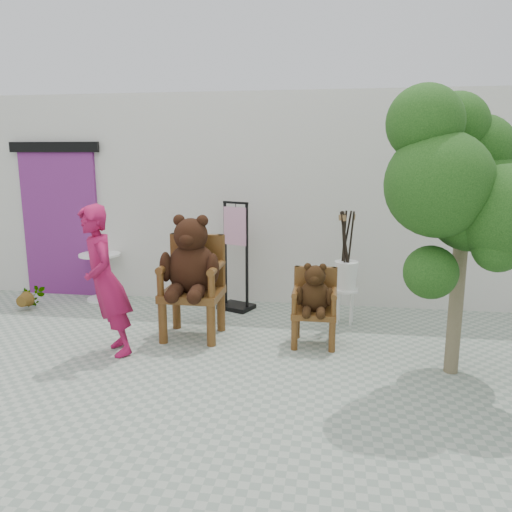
# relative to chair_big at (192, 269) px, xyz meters

# --- Properties ---
(ground_plane) EXTENTS (60.00, 60.00, 0.00)m
(ground_plane) POSITION_rel_chair_big_xyz_m (0.51, -1.07, -0.83)
(ground_plane) COLOR gray
(ground_plane) RESTS_ON ground
(back_wall) EXTENTS (9.00, 1.00, 3.00)m
(back_wall) POSITION_rel_chair_big_xyz_m (0.51, 2.03, 0.67)
(back_wall) COLOR silver
(back_wall) RESTS_ON ground
(doorway) EXTENTS (1.40, 0.11, 2.33)m
(doorway) POSITION_rel_chair_big_xyz_m (-2.49, 1.51, 0.34)
(doorway) COLOR #70256E
(doorway) RESTS_ON ground
(chair_big) EXTENTS (0.70, 0.77, 1.47)m
(chair_big) POSITION_rel_chair_big_xyz_m (0.00, 0.00, 0.00)
(chair_big) COLOR #4F2E11
(chair_big) RESTS_ON ground
(chair_small) EXTENTS (0.50, 0.51, 0.96)m
(chair_small) POSITION_rel_chair_big_xyz_m (1.44, -0.04, -0.27)
(chair_small) COLOR #4F2E11
(chair_small) RESTS_ON ground
(person) EXTENTS (0.67, 0.71, 1.63)m
(person) POSITION_rel_chair_big_xyz_m (-0.75, -0.69, -0.01)
(person) COLOR #9C1343
(person) RESTS_ON ground
(cafe_table) EXTENTS (0.60, 0.60, 0.70)m
(cafe_table) POSITION_rel_chair_big_xyz_m (-1.78, 1.28, -0.39)
(cafe_table) COLOR white
(cafe_table) RESTS_ON ground
(display_stand) EXTENTS (0.55, 0.50, 1.51)m
(display_stand) POSITION_rel_chair_big_xyz_m (0.30, 1.14, -0.25)
(display_stand) COLOR black
(display_stand) RESTS_ON ground
(stool_bucket) EXTENTS (0.32, 0.32, 1.46)m
(stool_bucket) POSITION_rel_chair_big_xyz_m (1.80, 0.75, -0.19)
(stool_bucket) COLOR white
(stool_bucket) RESTS_ON ground
(tree) EXTENTS (1.45, 1.58, 2.74)m
(tree) POSITION_rel_chair_big_xyz_m (2.79, -0.74, 1.03)
(tree) COLOR brown
(tree) RESTS_ON ground
(potted_plant) EXTENTS (0.34, 0.29, 0.37)m
(potted_plant) POSITION_rel_chair_big_xyz_m (-2.58, 0.70, -0.64)
(potted_plant) COLOR #12350E
(potted_plant) RESTS_ON ground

